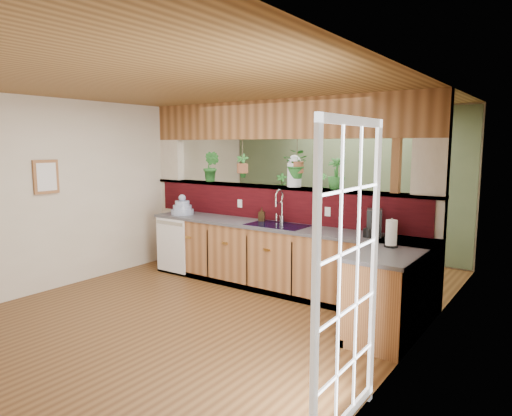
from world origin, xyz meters
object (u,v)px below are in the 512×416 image
Objects in this scene: soap_dispenser at (262,214)px; coffee_maker at (374,224)px; dish_stack at (182,208)px; paper_towel at (391,234)px; glass_jar at (294,171)px; shelving_console at (303,224)px; faucet at (280,205)px.

coffee_maker is (1.69, -0.13, 0.05)m from soap_dispenser.
dish_stack is at bearing -172.24° from soap_dispenser.
paper_towel is 1.93m from glass_jar.
dish_stack is 2.52m from shelving_console.
dish_stack is 3.44m from paper_towel.
dish_stack is (-1.66, -0.20, -0.16)m from faucet.
paper_towel is at bearing -15.45° from soap_dispenser.
faucet is at bearing 6.84° from dish_stack.
paper_towel is at bearing -18.30° from faucet.
paper_towel is 0.70× the size of glass_jar.
dish_stack is at bearing -173.16° from faucet.
glass_jar is at bearing 30.92° from soap_dispenser.
coffee_maker is 3.21m from shelving_console.
dish_stack reaches higher than paper_towel.
paper_towel reaches higher than soap_dispenser.
glass_jar is at bearing 144.41° from coffee_maker.
soap_dispenser is 0.76m from glass_jar.
dish_stack is at bearing 160.94° from coffee_maker.
glass_jar is at bearing 13.42° from dish_stack.
paper_towel is (0.36, -0.44, -0.01)m from coffee_maker.
faucet is at bearing 154.11° from coffee_maker.
dish_stack is 1.91m from glass_jar.
dish_stack is at bearing -99.99° from shelving_console.
dish_stack reaches higher than soap_dispenser.
shelving_console is at bearing 111.31° from faucet.
coffee_maker reaches higher than soap_dispenser.
glass_jar reaches higher than paper_towel.
faucet is 1.52× the size of paper_towel.
glass_jar is at bearing -54.32° from shelving_console.
dish_stack reaches higher than shelving_console.
soap_dispenser is 2.25m from shelving_console.
coffee_maker reaches higher than shelving_console.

